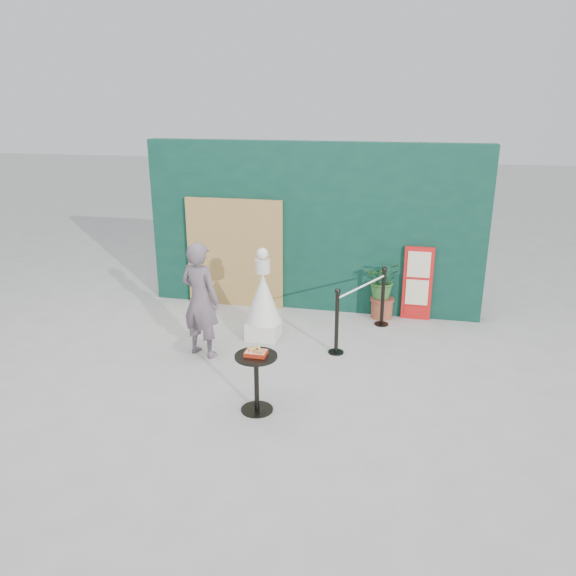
{
  "coord_description": "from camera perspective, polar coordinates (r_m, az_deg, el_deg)",
  "views": [
    {
      "loc": [
        1.76,
        -6.53,
        3.65
      ],
      "look_at": [
        0.0,
        1.2,
        1.0
      ],
      "focal_mm": 35.0,
      "sensor_mm": 36.0,
      "label": 1
    }
  ],
  "objects": [
    {
      "name": "food_basket",
      "position": [
        6.78,
        -3.25,
        -6.54
      ],
      "size": [
        0.26,
        0.19,
        0.11
      ],
      "color": "#A92812",
      "rests_on": "cafe_table"
    },
    {
      "name": "back_wall",
      "position": [
        10.07,
        2.47,
        6.14
      ],
      "size": [
        6.0,
        0.3,
        3.0
      ],
      "primitive_type": "cube",
      "color": "#0A3027",
      "rests_on": "ground"
    },
    {
      "name": "statue",
      "position": [
        8.94,
        -2.54,
        -1.42
      ],
      "size": [
        0.58,
        0.58,
        1.5
      ],
      "color": "silver",
      "rests_on": "ground"
    },
    {
      "name": "woman",
      "position": [
        8.34,
        -8.89,
        -1.2
      ],
      "size": [
        0.73,
        0.59,
        1.75
      ],
      "primitive_type": "imported",
      "rotation": [
        0.0,
        0.0,
        2.84
      ],
      "color": "#63555C",
      "rests_on": "ground"
    },
    {
      "name": "cafe_table",
      "position": [
        6.9,
        -3.23,
        -8.72
      ],
      "size": [
        0.52,
        0.52,
        0.75
      ],
      "color": "black",
      "rests_on": "ground"
    },
    {
      "name": "menu_board",
      "position": [
        9.95,
        13.02,
        0.44
      ],
      "size": [
        0.5,
        0.07,
        1.3
      ],
      "color": "red",
      "rests_on": "ground"
    },
    {
      "name": "ground",
      "position": [
        7.69,
        -2.01,
        -9.89
      ],
      "size": [
        60.0,
        60.0,
        0.0
      ],
      "primitive_type": "plane",
      "color": "#ADAAA5",
      "rests_on": "ground"
    },
    {
      "name": "stanchion_barrier",
      "position": [
        9.02,
        7.44,
        -2.16
      ],
      "size": [
        0.84,
        1.54,
        1.03
      ],
      "color": "black",
      "rests_on": "ground"
    },
    {
      "name": "bamboo_fence",
      "position": [
        10.33,
        -5.45,
        3.53
      ],
      "size": [
        1.8,
        0.08,
        2.0
      ],
      "primitive_type": "cube",
      "color": "tan",
      "rests_on": "ground"
    },
    {
      "name": "planter",
      "position": [
        9.91,
        9.64,
        0.34
      ],
      "size": [
        0.62,
        0.54,
        1.05
      ],
      "color": "brown",
      "rests_on": "ground"
    }
  ]
}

